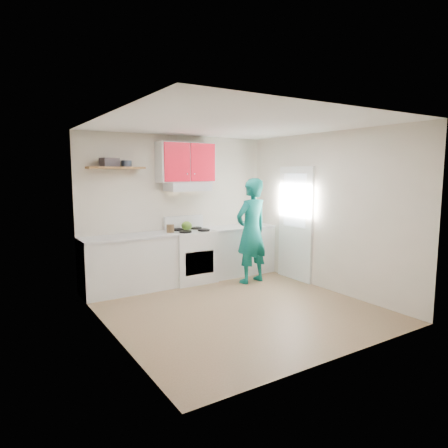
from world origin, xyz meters
TOP-DOWN VIEW (x-y plane):
  - floor at (0.00, 0.00)m, footprint 3.80×3.80m
  - ceiling at (0.00, 0.00)m, footprint 3.60×3.80m
  - back_wall at (0.00, 1.90)m, footprint 3.60×0.04m
  - front_wall at (0.00, -1.90)m, footprint 3.60×0.04m
  - left_wall at (-1.80, 0.00)m, footprint 0.04×3.80m
  - right_wall at (1.80, 0.00)m, footprint 0.04×3.80m
  - door at (1.78, 0.70)m, footprint 0.05×0.85m
  - door_glass at (1.75, 0.70)m, footprint 0.01×0.55m
  - counter_left at (-1.04, 1.60)m, footprint 1.52×0.60m
  - counter_right at (1.14, 1.60)m, footprint 1.32×0.60m
  - stove at (0.10, 1.57)m, footprint 0.76×0.65m
  - range_hood at (0.10, 1.68)m, footprint 0.76×0.44m
  - upper_cabinets at (0.10, 1.73)m, footprint 1.02×0.33m
  - shelf at (-1.15, 1.75)m, footprint 0.90×0.30m
  - books at (-1.25, 1.76)m, footprint 0.30×0.24m
  - tin at (-0.96, 1.79)m, footprint 0.20×0.20m
  - kettle at (0.06, 1.65)m, footprint 0.25×0.25m
  - crock at (-0.30, 1.57)m, footprint 0.16×0.16m
  - cutting_board at (0.82, 1.60)m, footprint 0.31×0.23m
  - silicone_mat at (1.54, 1.52)m, footprint 0.32×0.28m
  - person at (0.98, 0.96)m, footprint 0.73×0.54m

SIDE VIEW (x-z plane):
  - floor at x=0.00m, z-range 0.00..0.00m
  - counter_left at x=-1.04m, z-range 0.00..0.90m
  - counter_right at x=1.14m, z-range 0.00..0.90m
  - stove at x=0.10m, z-range 0.00..0.92m
  - silicone_mat at x=1.54m, z-range 0.90..0.91m
  - cutting_board at x=0.82m, z-range 0.90..0.92m
  - person at x=0.98m, z-range 0.00..1.85m
  - crock at x=-0.30m, z-range 0.90..1.06m
  - kettle at x=0.06m, z-range 0.92..1.08m
  - door at x=1.78m, z-range 0.00..2.05m
  - back_wall at x=0.00m, z-range 0.00..2.60m
  - front_wall at x=0.00m, z-range 0.00..2.60m
  - left_wall at x=-1.80m, z-range 0.00..2.60m
  - right_wall at x=1.80m, z-range 0.00..2.60m
  - door_glass at x=1.75m, z-range 0.98..1.92m
  - range_hood at x=0.10m, z-range 1.62..1.77m
  - shelf at x=-1.15m, z-range 2.00..2.04m
  - tin at x=-0.96m, z-range 2.04..2.14m
  - books at x=-1.25m, z-range 2.04..2.18m
  - upper_cabinets at x=0.10m, z-range 1.77..2.47m
  - ceiling at x=0.00m, z-range 2.58..2.62m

